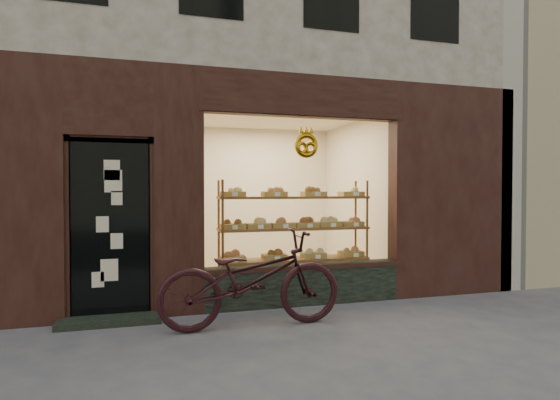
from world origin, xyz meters
name	(u,v)px	position (x,y,z in m)	size (l,w,h in m)	color
ground	(334,369)	(0.00, 0.00, 0.00)	(90.00, 90.00, 0.00)	#606060
display_shelf	(294,237)	(0.45, 2.55, 0.87)	(2.20, 0.45, 1.70)	#572815
bicycle	(252,279)	(-0.44, 1.34, 0.55)	(0.73, 2.09, 1.10)	black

